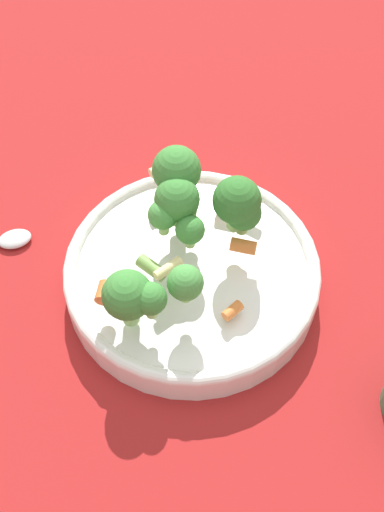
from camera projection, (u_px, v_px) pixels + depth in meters
ground_plane at (192, 284)px, 0.62m from camera, size 3.00×3.00×0.00m
bowl at (192, 272)px, 0.61m from camera, size 0.26×0.26×0.04m
pasta_salad at (185, 223)px, 0.55m from camera, size 0.19×0.19×0.09m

